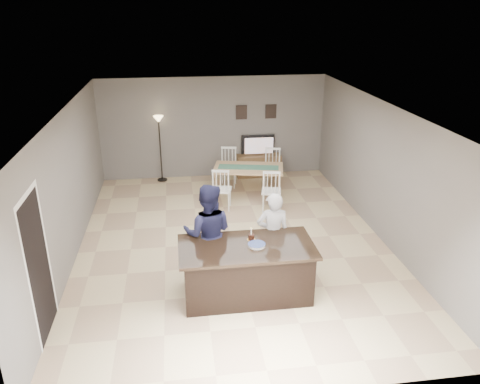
{
  "coord_description": "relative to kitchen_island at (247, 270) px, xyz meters",
  "views": [
    {
      "loc": [
        -1.02,
        -8.23,
        4.45
      ],
      "look_at": [
        0.11,
        -0.3,
        1.21
      ],
      "focal_mm": 35.0,
      "sensor_mm": 36.0,
      "label": 1
    }
  ],
  "objects": [
    {
      "name": "television",
      "position": [
        1.2,
        5.64,
        0.41
      ],
      "size": [
        0.91,
        0.12,
        0.53
      ],
      "primitive_type": "imported",
      "rotation": [
        0.0,
        0.0,
        3.14
      ],
      "color": "black",
      "rests_on": "tv_console"
    },
    {
      "name": "picture_frames",
      "position": [
        1.15,
        5.78,
        1.3
      ],
      "size": [
        1.1,
        0.02,
        0.38
      ],
      "color": "black",
      "rests_on": "room_shell"
    },
    {
      "name": "floor",
      "position": [
        0.0,
        1.8,
        -0.45
      ],
      "size": [
        8.0,
        8.0,
        0.0
      ],
      "primitive_type": "plane",
      "color": "#D0B785",
      "rests_on": "ground"
    },
    {
      "name": "plate_stack",
      "position": [
        0.15,
        -0.04,
        0.47
      ],
      "size": [
        0.28,
        0.28,
        0.04
      ],
      "color": "white",
      "rests_on": "kitchen_island"
    },
    {
      "name": "birthday_cake",
      "position": [
        0.1,
        0.19,
        0.49
      ],
      "size": [
        0.13,
        0.13,
        0.21
      ],
      "color": "gold",
      "rests_on": "kitchen_island"
    },
    {
      "name": "woman",
      "position": [
        0.54,
        0.55,
        0.32
      ],
      "size": [
        0.59,
        0.41,
        1.54
      ],
      "primitive_type": "imported",
      "rotation": [
        0.0,
        0.0,
        3.07
      ],
      "color": "#B8B8BD",
      "rests_on": "floor"
    },
    {
      "name": "room_shell",
      "position": [
        0.0,
        1.8,
        1.22
      ],
      "size": [
        8.0,
        8.0,
        8.0
      ],
      "color": "slate",
      "rests_on": "floor"
    },
    {
      "name": "floor_lamp",
      "position": [
        -1.44,
        5.59,
        0.91
      ],
      "size": [
        0.26,
        0.26,
        1.76
      ],
      "color": "black",
      "rests_on": "floor"
    },
    {
      "name": "doorway",
      "position": [
        -2.99,
        -0.5,
        0.8
      ],
      "size": [
        0.0,
        2.1,
        2.65
      ],
      "color": "black",
      "rests_on": "floor"
    },
    {
      "name": "man",
      "position": [
        -0.57,
        0.55,
        0.42
      ],
      "size": [
        0.96,
        0.81,
        1.75
      ],
      "primitive_type": "imported",
      "rotation": [
        0.0,
        0.0,
        2.95
      ],
      "color": "#1B1C3D",
      "rests_on": "floor"
    },
    {
      "name": "tv_console",
      "position": [
        1.2,
        5.57,
        -0.15
      ],
      "size": [
        1.2,
        0.4,
        0.6
      ],
      "primitive_type": "cube",
      "color": "brown",
      "rests_on": "floor"
    },
    {
      "name": "dining_table",
      "position": [
        0.68,
        4.09,
        0.19
      ],
      "size": [
        1.94,
        2.16,
        1.01
      ],
      "rotation": [
        0.0,
        0.0,
        -0.22
      ],
      "color": "tan",
      "rests_on": "floor"
    },
    {
      "name": "tv_screen_glow",
      "position": [
        1.2,
        5.56,
        0.42
      ],
      "size": [
        0.78,
        0.0,
        0.78
      ],
      "primitive_type": "plane",
      "rotation": [
        1.57,
        0.0,
        3.14
      ],
      "color": "orange",
      "rests_on": "tv_console"
    },
    {
      "name": "kitchen_island",
      "position": [
        0.0,
        0.0,
        0.0
      ],
      "size": [
        2.15,
        1.1,
        0.9
      ],
      "color": "black",
      "rests_on": "floor"
    }
  ]
}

